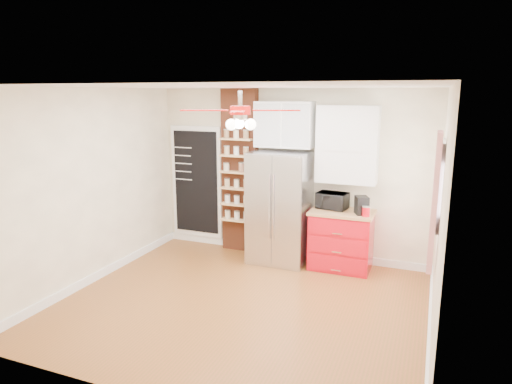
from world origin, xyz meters
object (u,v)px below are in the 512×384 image
at_px(coffee_maker, 362,205).
at_px(canister_left, 366,212).
at_px(toaster_oven, 332,201).
at_px(fridge, 280,208).
at_px(ceiling_fan, 240,111).
at_px(red_cabinet, 341,240).
at_px(pantry_jar_oats, 226,167).

xyz_separation_m(coffee_maker, canister_left, (0.08, -0.10, -0.06)).
xyz_separation_m(toaster_oven, canister_left, (0.55, -0.27, -0.06)).
distance_m(fridge, toaster_oven, 0.82).
height_order(ceiling_fan, coffee_maker, ceiling_fan).
xyz_separation_m(toaster_oven, coffee_maker, (0.47, -0.17, 0.01)).
xyz_separation_m(red_cabinet, coffee_maker, (0.29, -0.08, 0.58)).
distance_m(ceiling_fan, toaster_oven, 2.38).
xyz_separation_m(red_cabinet, ceiling_fan, (-0.92, -1.68, 1.97)).
distance_m(fridge, canister_left, 1.35).
bearing_deg(coffee_maker, pantry_jar_oats, 150.79).
distance_m(canister_left, pantry_jar_oats, 2.39).
distance_m(ceiling_fan, pantry_jar_oats, 2.29).
relative_size(red_cabinet, ceiling_fan, 0.67).
relative_size(red_cabinet, canister_left, 6.84).
bearing_deg(coffee_maker, canister_left, -76.37).
bearing_deg(fridge, toaster_oven, 9.96).
bearing_deg(pantry_jar_oats, red_cabinet, -3.06).
bearing_deg(ceiling_fan, coffee_maker, 52.95).
height_order(toaster_oven, pantry_jar_oats, pantry_jar_oats).
bearing_deg(coffee_maker, red_cabinet, 140.57).
relative_size(toaster_oven, canister_left, 3.27).
distance_m(toaster_oven, canister_left, 0.61).
xyz_separation_m(fridge, toaster_oven, (0.79, 0.14, 0.15)).
relative_size(red_cabinet, toaster_oven, 2.09).
xyz_separation_m(fridge, red_cabinet, (0.97, 0.05, -0.42)).
bearing_deg(canister_left, toaster_oven, 153.90).
xyz_separation_m(ceiling_fan, toaster_oven, (0.74, 1.77, -1.40)).
height_order(fridge, toaster_oven, fridge).
relative_size(toaster_oven, pantry_jar_oats, 3.72).
xyz_separation_m(coffee_maker, pantry_jar_oats, (-2.24, 0.18, 0.40)).
bearing_deg(pantry_jar_oats, ceiling_fan, -59.94).
bearing_deg(toaster_oven, ceiling_fan, -104.34).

